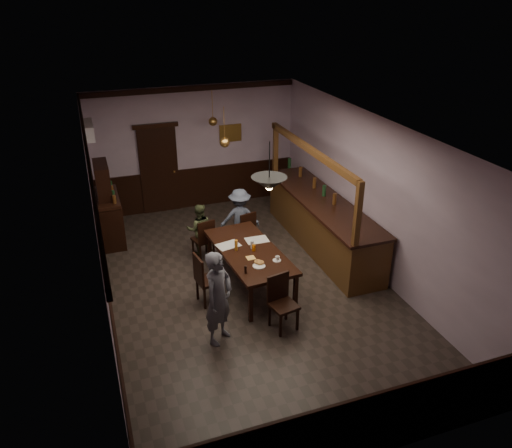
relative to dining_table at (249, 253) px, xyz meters
name	(u,v)px	position (x,y,z in m)	size (l,w,h in m)	color
room	(247,214)	(-0.05, -0.05, 0.81)	(5.01, 8.01, 3.01)	#2D2621
dining_table	(249,253)	(0.00, 0.00, 0.00)	(1.17, 2.27, 0.75)	black
chair_far_left	(204,238)	(-0.54, 1.24, -0.20)	(0.47, 0.47, 0.88)	black
chair_far_right	(246,229)	(0.36, 1.31, -0.20)	(0.47, 0.47, 0.89)	black
chair_near	(281,299)	(0.10, -1.32, -0.17)	(0.48, 0.48, 0.93)	black
chair_side	(205,277)	(-0.91, -0.28, -0.16)	(0.47, 0.47, 0.95)	black
person_standing	(219,298)	(-0.95, -1.33, 0.10)	(0.57, 0.37, 1.56)	slate
person_seated_left	(199,229)	(-0.57, 1.51, -0.13)	(0.54, 0.42, 1.10)	#465130
person_seated_right	(240,218)	(0.33, 1.58, -0.04)	(0.83, 0.48, 1.28)	#505B73
newspaper_left	(228,245)	(-0.31, 0.29, 0.07)	(0.42, 0.30, 0.01)	silver
newspaper_right	(257,240)	(0.26, 0.31, 0.07)	(0.42, 0.30, 0.01)	silver
napkin	(251,258)	(-0.07, -0.28, 0.07)	(0.15, 0.15, 0.00)	#FABE5C
saucer	(277,260)	(0.33, -0.52, 0.07)	(0.15, 0.15, 0.01)	white
coffee_cup	(277,258)	(0.34, -0.53, 0.11)	(0.08, 0.08, 0.07)	white
pastry_plate	(259,266)	(-0.03, -0.60, 0.07)	(0.22, 0.22, 0.01)	white
pastry_ring_a	(258,262)	(-0.02, -0.50, 0.10)	(0.13, 0.13, 0.04)	#C68C47
pastry_ring_b	(260,262)	(0.02, -0.54, 0.10)	(0.13, 0.13, 0.04)	#C68C47
soda_can	(254,248)	(0.07, -0.05, 0.12)	(0.07, 0.07, 0.12)	orange
beer_glass	(236,245)	(-0.22, 0.08, 0.16)	(0.06, 0.06, 0.20)	#BF721E
water_glass	(252,245)	(0.07, 0.05, 0.14)	(0.06, 0.06, 0.15)	silver
pepper_mill	(246,269)	(-0.31, -0.73, 0.13)	(0.04, 0.04, 0.14)	black
sideboard	(109,210)	(-2.26, 2.77, 0.02)	(0.47, 1.33, 1.76)	black
bar_counter	(322,222)	(1.94, 0.96, -0.11)	(0.93, 4.01, 2.25)	#452912
door_back	(159,171)	(-0.95, 3.90, 0.36)	(0.90, 0.06, 2.10)	black
ac_unit	(88,130)	(-2.43, 2.85, 1.76)	(0.20, 0.85, 0.30)	white
picture_left_small	(102,245)	(-2.51, -1.65, 1.46)	(0.04, 0.28, 0.36)	olive
picture_left_large	(96,205)	(-2.51, 0.75, 1.01)	(0.04, 0.62, 0.48)	olive
picture_back	(230,133)	(0.85, 3.91, 1.11)	(0.55, 0.04, 0.42)	olive
pendant_iron	(269,184)	(0.06, -0.80, 1.64)	(0.56, 0.56, 0.78)	black
pendant_brass_mid	(225,142)	(0.05, 1.62, 1.61)	(0.20, 0.20, 0.81)	#BF8C3F
pendant_brass_far	(213,122)	(0.25, 3.24, 1.61)	(0.20, 0.20, 0.81)	#BF8C3F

